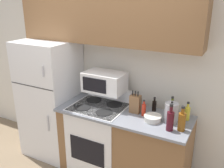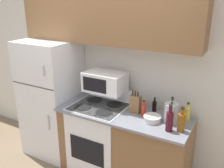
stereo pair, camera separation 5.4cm
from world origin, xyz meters
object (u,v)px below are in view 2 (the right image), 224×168
object	(u,v)px
knife_block	(135,104)
bottle_whiskey	(181,122)
microwave	(105,82)
bottle_cooking_spray	(187,114)
stove	(100,137)
bottle_soy_sauce	(154,106)
bowl	(152,118)
bottle_hot_sauce	(144,110)
bottle_wine_red	(170,121)
bottle_olive_oil	(172,110)
refrigerator	(52,99)
kettle	(171,113)

from	to	relation	value
knife_block	bottle_whiskey	size ratio (longest dim) A/B	1.00
microwave	bottle_cooking_spray	xyz separation A→B (m)	(1.06, 0.04, -0.21)
stove	bottle_soy_sauce	bearing A→B (deg)	18.43
knife_block	bowl	bearing A→B (deg)	-23.32
bottle_whiskey	knife_block	bearing A→B (deg)	163.97
knife_block	bottle_hot_sauce	bearing A→B (deg)	-15.35
bottle_cooking_spray	bottle_wine_red	bearing A→B (deg)	-108.67
bottle_olive_oil	bottle_soy_sauce	bearing A→B (deg)	163.41
bottle_soy_sauce	bottle_wine_red	xyz separation A→B (m)	(0.30, -0.38, 0.05)
microwave	bottle_whiskey	xyz separation A→B (m)	(1.06, -0.23, -0.19)
bottle_cooking_spray	bottle_olive_oil	size ratio (longest dim) A/B	0.85
bottle_olive_oil	bottle_wine_red	distance (m)	0.31
stove	bottle_hot_sauce	size ratio (longest dim) A/B	5.52
bottle_soy_sauce	bottle_cooking_spray	xyz separation A→B (m)	(0.41, -0.05, 0.02)
stove	refrigerator	bearing A→B (deg)	177.05
knife_block	kettle	xyz separation A→B (m)	(0.45, -0.04, 0.00)
stove	bottle_wine_red	size ratio (longest dim) A/B	3.68
stove	kettle	world-z (taller)	kettle
kettle	stove	bearing A→B (deg)	-178.00
bottle_hot_sauce	bottle_soy_sauce	bearing A→B (deg)	69.49
bottle_olive_oil	bottle_whiskey	distance (m)	0.31
stove	knife_block	size ratio (longest dim) A/B	3.93
bowl	bottle_whiskey	world-z (taller)	bottle_whiskey
bowl	kettle	size ratio (longest dim) A/B	0.80
bottle_soy_sauce	bottle_cooking_spray	bearing A→B (deg)	-7.06
bottle_cooking_spray	kettle	bearing A→B (deg)	-137.50
refrigerator	bottle_whiskey	xyz separation A→B (m)	(1.92, -0.15, 0.19)
bottle_olive_oil	refrigerator	bearing A→B (deg)	-176.47
microwave	bottle_cooking_spray	size ratio (longest dim) A/B	2.38
knife_block	kettle	bearing A→B (deg)	-4.96
bottle_olive_oil	bottle_hot_sauce	xyz separation A→B (m)	(-0.30, -0.11, -0.02)
stove	bottle_olive_oil	world-z (taller)	bottle_olive_oil
stove	bottle_olive_oil	xyz separation A→B (m)	(0.90, 0.15, 0.55)
bottle_hot_sauce	bottle_whiskey	world-z (taller)	bottle_whiskey
knife_block	bottle_whiskey	bearing A→B (deg)	-16.03
bowl	knife_block	bearing A→B (deg)	156.68
bottle_wine_red	kettle	bearing A→B (deg)	102.16
stove	bowl	distance (m)	0.88
microwave	bottle_wine_red	size ratio (longest dim) A/B	1.74
microwave	knife_block	distance (m)	0.50
bottle_wine_red	refrigerator	bearing A→B (deg)	173.74
microwave	knife_block	size ratio (longest dim) A/B	1.86
knife_block	bottle_olive_oil	distance (m)	0.43
bottle_olive_oil	bottle_hot_sauce	world-z (taller)	bottle_olive_oil
microwave	bowl	distance (m)	0.79
refrigerator	microwave	size ratio (longest dim) A/B	3.27
knife_block	bowl	distance (m)	0.30
bottle_soy_sauce	bowl	bearing A→B (deg)	-74.40
refrigerator	bottle_hot_sauce	size ratio (longest dim) A/B	8.56
bottle_hot_sauce	kettle	size ratio (longest dim) A/B	0.79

